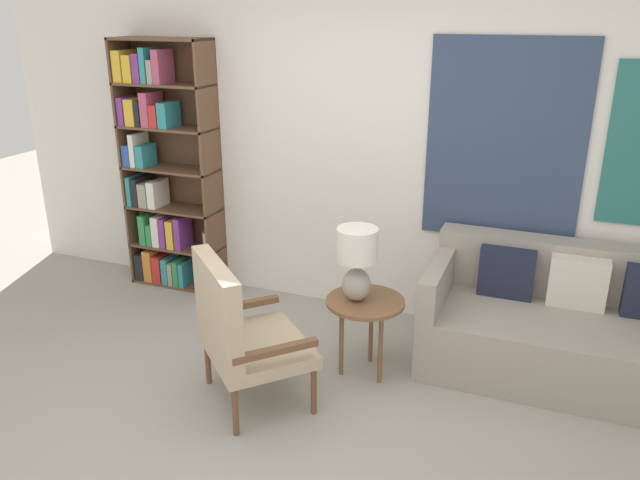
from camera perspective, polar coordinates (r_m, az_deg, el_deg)
ground_plane at (r=3.54m, az=-6.81°, el=-19.50°), size 14.00×14.00×0.00m
wall_back at (r=4.66m, az=5.04°, el=9.12°), size 6.40×0.08×2.70m
bookshelf at (r=5.35m, az=-14.20°, el=5.77°), size 0.80×0.30×2.05m
armchair at (r=3.70m, az=-7.57°, el=-7.93°), size 0.86×0.86×0.94m
couch at (r=4.39m, az=22.02°, el=-7.55°), size 1.85×0.88×0.81m
side_table at (r=4.00m, az=4.14°, el=-6.25°), size 0.50×0.50×0.53m
table_lamp at (r=3.86m, az=3.40°, el=-1.66°), size 0.26×0.26×0.48m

